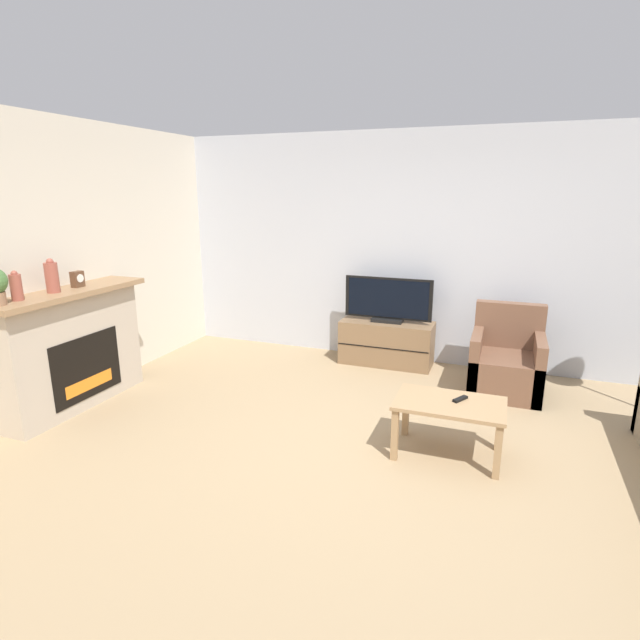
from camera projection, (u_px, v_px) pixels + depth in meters
ground_plane at (370, 462)px, 3.83m from camera, size 24.00×24.00×0.00m
wall_back at (430, 250)px, 5.80m from camera, size 12.00×0.06×2.70m
wall_left at (40, 266)px, 4.56m from camera, size 0.06×12.00×2.70m
fireplace at (71, 348)px, 4.71m from camera, size 0.47×1.58×1.14m
mantel_vase_left at (16, 287)px, 4.10m from camera, size 0.09×0.09×0.25m
mantel_vase_centre_left at (52, 277)px, 4.42m from camera, size 0.11×0.11×0.31m
mantel_clock at (77, 279)px, 4.68m from camera, size 0.08×0.11×0.15m
tv_stand at (386, 343)px, 5.95m from camera, size 1.08×0.44×0.52m
tv at (388, 302)px, 5.82m from camera, size 1.03×0.18×0.53m
armchair at (506, 364)px, 5.14m from camera, size 0.70×0.76×0.88m
coffee_table at (449, 410)px, 3.85m from camera, size 0.83×0.52×0.45m
remote at (460, 399)px, 3.86m from camera, size 0.11×0.15×0.02m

